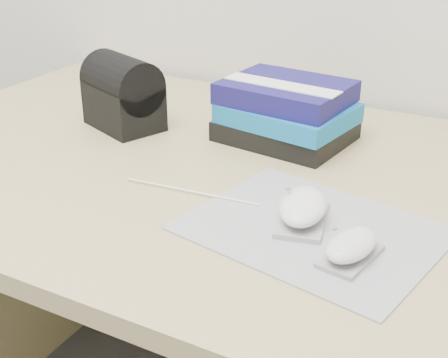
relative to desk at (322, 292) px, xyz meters
The scene contains 7 objects.
desk is the anchor object (origin of this frame).
mousepad 0.31m from the desk, 77.90° to the right, with size 0.32×0.25×0.00m, color gray.
mouse_rear 0.32m from the desk, 83.35° to the right, with size 0.09×0.12×0.05m.
mouse_front 0.36m from the desk, 65.80° to the right, with size 0.06×0.10×0.04m.
usb_cable 0.34m from the desk, 131.74° to the right, with size 0.00×0.00×0.22m, color white.
book_stack 0.32m from the desk, 142.84° to the left, with size 0.24×0.20×0.11m.
pouch 0.51m from the desk, behind, with size 0.17×0.14×0.14m.
Camera 1 is at (0.28, 0.76, 1.15)m, focal length 50.00 mm.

